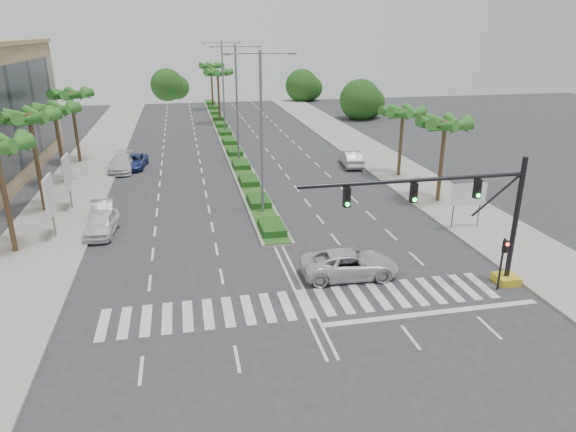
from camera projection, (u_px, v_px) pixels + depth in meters
name	position (u px, v px, depth m)	size (l,w,h in m)	color
ground	(306.00, 304.00, 26.48)	(160.00, 160.00, 0.00)	#333335
footpath_right	(414.00, 181.00, 47.76)	(6.00, 120.00, 0.15)	gray
footpath_left	(68.00, 202.00, 41.96)	(6.00, 120.00, 0.15)	gray
median	(226.00, 136.00, 67.86)	(2.20, 75.00, 0.20)	gray
median_grass	(226.00, 135.00, 67.82)	(1.80, 75.00, 0.04)	#32571E
signal_gantry	(477.00, 228.00, 27.07)	(12.60, 1.20, 7.20)	gold
pedestrian_signal	(503.00, 256.00, 27.18)	(0.28, 0.36, 3.00)	black
direction_sign	(468.00, 196.00, 35.57)	(2.70, 0.11, 3.40)	slate
billboard_near	(50.00, 197.00, 33.75)	(0.18, 2.10, 4.35)	slate
billboard_far	(67.00, 173.00, 39.27)	(0.18, 2.10, 4.35)	slate
palm_left_mid	(30.00, 120.00, 37.48)	(4.57, 4.68, 7.95)	brown
palm_left_far	(55.00, 112.00, 45.04)	(4.57, 4.68, 7.35)	brown
palm_left_end	(71.00, 97.00, 52.27)	(4.57, 4.68, 7.75)	brown
palm_right_near	(445.00, 127.00, 40.01)	(4.57, 4.68, 7.05)	brown
palm_right_far	(403.00, 115.00, 47.47)	(4.57, 4.68, 6.75)	brown
palm_median_a	(218.00, 75.00, 74.65)	(4.57, 4.68, 8.05)	brown
palm_median_b	(211.00, 68.00, 88.45)	(4.57, 4.68, 8.05)	brown
streetlight_near	(261.00, 125.00, 37.04)	(5.10, 0.25, 12.00)	slate
streetlight_mid	(237.00, 98.00, 51.76)	(5.10, 0.25, 12.00)	slate
streetlight_far	(223.00, 83.00, 66.49)	(5.10, 0.25, 12.00)	slate
car_parked_a	(102.00, 223.00, 35.27)	(1.85, 4.60, 1.57)	white
car_parked_b	(103.00, 211.00, 37.81)	(1.51, 4.34, 1.43)	#ADADB2
car_parked_c	(134.00, 162.00, 52.24)	(2.24, 4.85, 1.35)	navy
car_parked_d	(121.00, 163.00, 51.10)	(2.24, 5.50, 1.60)	silver
car_crossing	(350.00, 264.00, 29.18)	(2.58, 5.60, 1.56)	silver
car_right	(351.00, 158.00, 52.89)	(1.74, 4.99, 1.64)	#B8B7BC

